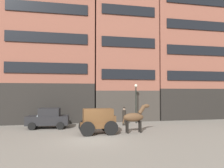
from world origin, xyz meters
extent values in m
plane|color=slate|center=(0.00, 0.00, 0.00)|extent=(120.00, 120.00, 0.00)
cube|color=black|center=(-3.67, 10.96, 2.09)|extent=(9.77, 6.30, 4.18)
cube|color=brown|center=(-3.67, 10.96, 8.88)|extent=(9.77, 6.30, 9.40)
cube|color=#47423D|center=(-3.67, 10.96, 13.83)|extent=(10.27, 6.80, 0.50)
cube|color=black|center=(-3.67, 7.75, 5.75)|extent=(8.21, 0.12, 1.10)
cube|color=black|center=(-3.67, 7.75, 8.88)|extent=(8.21, 0.12, 1.10)
cube|color=black|center=(-3.67, 7.75, 12.01)|extent=(8.21, 0.12, 1.10)
cube|color=#38332D|center=(5.00, 10.96, 1.72)|extent=(7.27, 6.30, 3.44)
cube|color=brown|center=(5.00, 10.96, 10.59)|extent=(7.27, 6.30, 14.30)
cube|color=black|center=(5.00, 7.75, 5.22)|extent=(6.10, 0.12, 1.10)
cube|color=black|center=(5.00, 7.75, 8.80)|extent=(6.10, 0.12, 1.10)
cube|color=black|center=(5.00, 7.75, 12.37)|extent=(6.10, 0.12, 1.10)
cube|color=black|center=(13.61, 10.96, 1.84)|extent=(9.66, 6.30, 3.67)
cube|color=brown|center=(13.61, 10.96, 9.73)|extent=(9.66, 6.30, 12.12)
cube|color=black|center=(13.61, 7.75, 5.18)|extent=(8.12, 0.12, 1.10)
cube|color=black|center=(13.61, 7.75, 8.21)|extent=(8.12, 0.12, 1.10)
cube|color=black|center=(13.61, 7.75, 11.24)|extent=(8.12, 0.12, 1.10)
cube|color=black|center=(13.61, 7.75, 14.27)|extent=(8.12, 0.12, 1.10)
cube|color=brown|center=(0.78, 1.84, 0.70)|extent=(2.75, 1.40, 0.36)
cube|color=brown|center=(0.78, 1.84, 1.43)|extent=(2.33, 1.19, 1.10)
cube|color=brown|center=(1.92, 1.88, 1.18)|extent=(0.44, 1.05, 0.50)
cylinder|color=black|center=(1.65, 2.58, 0.55)|extent=(1.10, 0.12, 1.10)
cylinder|color=black|center=(1.70, 1.16, 0.55)|extent=(1.10, 0.12, 1.10)
cylinder|color=black|center=(-0.15, 2.51, 0.55)|extent=(1.10, 0.12, 1.10)
cylinder|color=black|center=(-0.10, 1.09, 0.55)|extent=(1.10, 0.12, 1.10)
ellipsoid|color=#513823|center=(3.68, 1.84, 1.25)|extent=(1.72, 0.66, 0.70)
cylinder|color=#513823|center=(4.40, 1.86, 1.85)|extent=(0.68, 0.34, 0.76)
ellipsoid|color=#513823|center=(4.80, 1.88, 2.15)|extent=(0.57, 0.26, 0.30)
cylinder|color=#513823|center=(2.87, 1.81, 1.10)|extent=(0.27, 0.11, 0.65)
cylinder|color=black|center=(4.22, 2.04, 0.47)|extent=(0.14, 0.14, 0.95)
cylinder|color=black|center=(4.23, 1.68, 0.47)|extent=(0.14, 0.14, 0.95)
cylinder|color=black|center=(3.12, 2.00, 0.47)|extent=(0.14, 0.14, 0.95)
cylinder|color=black|center=(3.13, 1.64, 0.47)|extent=(0.14, 0.14, 0.95)
cube|color=black|center=(-3.34, 5.43, 0.73)|extent=(3.81, 1.87, 0.80)
cube|color=black|center=(-3.19, 5.41, 1.48)|extent=(1.90, 1.57, 0.70)
cube|color=silver|center=(-4.04, 5.48, 1.35)|extent=(0.43, 1.33, 0.56)
cylinder|color=black|center=(-4.60, 4.68, 0.33)|extent=(0.67, 0.23, 0.66)
cylinder|color=black|center=(-4.48, 6.35, 0.33)|extent=(0.67, 0.23, 0.66)
cylinder|color=black|center=(-2.21, 4.50, 0.33)|extent=(0.67, 0.23, 0.66)
cylinder|color=black|center=(-2.08, 6.17, 0.33)|extent=(0.67, 0.23, 0.66)
cylinder|color=black|center=(3.79, 5.63, 0.42)|extent=(0.16, 0.16, 0.85)
cylinder|color=black|center=(3.99, 5.63, 0.42)|extent=(0.16, 0.16, 0.85)
cylinder|color=black|center=(3.89, 5.63, 1.16)|extent=(0.51, 0.51, 0.62)
sphere|color=tan|center=(3.89, 5.63, 1.60)|extent=(0.22, 0.22, 0.22)
cylinder|color=black|center=(3.89, 5.63, 1.70)|extent=(0.28, 0.28, 0.02)
cylinder|color=black|center=(3.89, 5.63, 1.75)|extent=(0.18, 0.18, 0.09)
cylinder|color=black|center=(5.49, 6.81, 1.90)|extent=(0.12, 0.12, 3.80)
sphere|color=silver|center=(5.49, 6.81, 3.96)|extent=(0.32, 0.32, 0.32)
camera|label=1|loc=(-1.45, -14.81, 3.33)|focal=34.17mm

